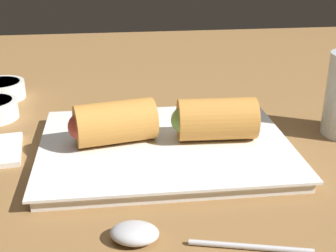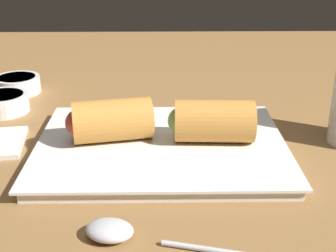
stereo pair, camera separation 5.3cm
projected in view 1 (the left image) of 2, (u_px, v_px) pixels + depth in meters
table_surface at (166, 165)px, 55.11cm from camera, size 180.00×140.00×2.00cm
serving_plate at (168, 147)px, 55.61cm from camera, size 29.30×22.73×1.50cm
roll_front_left at (111, 123)px, 54.11cm from camera, size 10.38×6.67×4.97cm
roll_front_right at (213, 119)px, 55.12cm from camera, size 10.15×5.32×4.97cm
dipping_bowl_far at (1, 89)px, 72.94cm from camera, size 7.29×7.29×2.66cm
spoon at (147, 235)px, 40.04cm from camera, size 17.17×6.04×1.48cm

